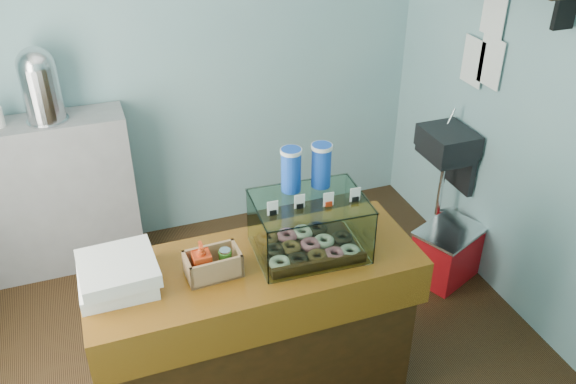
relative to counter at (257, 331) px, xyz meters
name	(u,v)px	position (x,y,z in m)	size (l,w,h in m)	color
ground	(246,359)	(0.00, 0.25, -0.46)	(3.50, 3.50, 0.00)	black
room_shell	(237,83)	(0.03, 0.26, 1.25)	(3.54, 3.04, 2.82)	#78A5AF
counter	(257,331)	(0.00, 0.00, 0.00)	(1.60, 0.60, 0.90)	#3D200B
back_shelf	(58,196)	(-0.90, 1.57, 0.09)	(1.00, 0.32, 1.10)	gray
display_case	(308,219)	(0.28, 0.03, 0.61)	(0.55, 0.41, 0.51)	#331B0F
condiment_crate	(211,263)	(-0.21, -0.02, 0.51)	(0.26, 0.16, 0.19)	#A77F53
pastry_boxes	(117,274)	(-0.62, 0.05, 0.51)	(0.35, 0.35, 0.13)	white
coffee_urn	(40,83)	(-0.86, 1.56, 0.89)	(0.26, 0.26, 0.47)	silver
red_cooler	(447,253)	(1.51, 0.54, -0.27)	(0.53, 0.47, 0.38)	red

